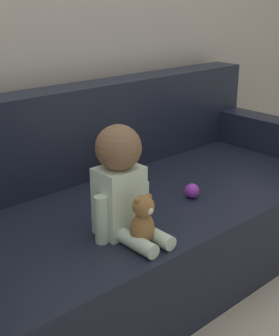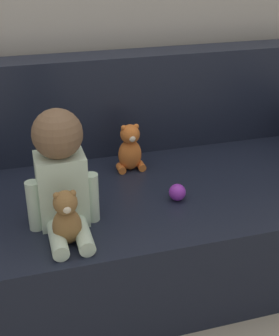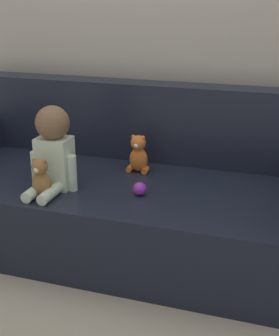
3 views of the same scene
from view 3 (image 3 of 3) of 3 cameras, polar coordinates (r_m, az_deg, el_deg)
The scene contains 7 objects.
ground_plane at distance 2.73m, azimuth -2.16°, elevation -9.23°, with size 12.00×12.00×0.00m, color #B7AD99.
wall_back at distance 2.89m, azimuth 1.45°, elevation 19.54°, with size 8.00×0.05×2.60m.
couch at distance 2.65m, azimuth -1.77°, elevation -3.11°, with size 2.17×0.95×0.86m.
person_baby at distance 2.41m, azimuth -10.51°, elevation 2.15°, with size 0.25×0.32×0.43m.
teddy_bear_brown at distance 2.34m, azimuth -11.92°, elevation -1.33°, with size 0.12×0.09×0.20m.
plush_toy_side at distance 2.62m, azimuth -0.14°, elevation 1.65°, with size 0.13×0.10×0.21m.
toy_ball at distance 2.34m, azimuth 0.03°, elevation -2.55°, with size 0.07×0.07×0.07m.
Camera 3 is at (0.81, -2.21, 1.37)m, focal length 50.00 mm.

